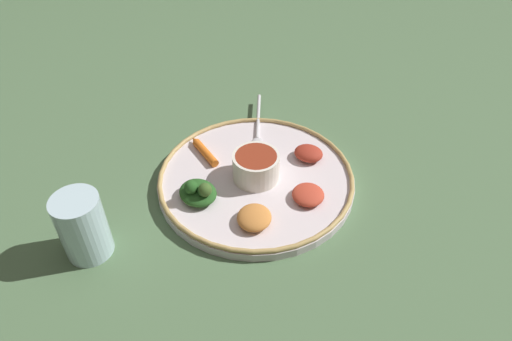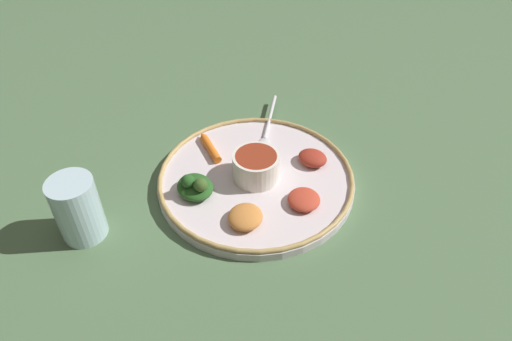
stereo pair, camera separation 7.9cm
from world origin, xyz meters
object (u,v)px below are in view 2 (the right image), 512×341
(carrot_near_spoon, at_px, (209,147))
(greens_pile, at_px, (195,186))
(center_bowl, at_px, (256,166))
(spoon, at_px, (267,130))
(drinking_glass, at_px, (79,212))

(carrot_near_spoon, bearing_deg, greens_pile, 92.09)
(carrot_near_spoon, bearing_deg, center_bowl, 148.32)
(spoon, distance_m, greens_pile, 0.21)
(spoon, bearing_deg, center_bowl, 89.69)
(spoon, height_order, carrot_near_spoon, carrot_near_spoon)
(center_bowl, height_order, carrot_near_spoon, center_bowl)
(center_bowl, bearing_deg, spoon, -90.31)
(center_bowl, bearing_deg, greens_pile, 31.21)
(greens_pile, bearing_deg, spoon, -116.27)
(spoon, relative_size, carrot_near_spoon, 2.23)
(center_bowl, xyz_separation_m, spoon, (-0.00, -0.13, -0.02))
(center_bowl, distance_m, carrot_near_spoon, 0.12)
(center_bowl, xyz_separation_m, carrot_near_spoon, (0.10, -0.06, -0.02))
(carrot_near_spoon, xyz_separation_m, drinking_glass, (0.15, 0.21, 0.02))
(spoon, relative_size, greens_pile, 2.05)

